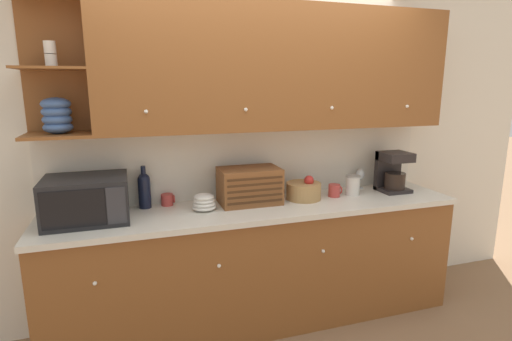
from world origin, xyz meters
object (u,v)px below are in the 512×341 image
(wine_bottle, at_px, (144,189))
(bread_box, at_px, (249,186))
(microwave, at_px, (87,199))
(mug, at_px, (168,200))
(bowl_stack_on_counter, at_px, (204,202))
(mug_blue_second, at_px, (334,190))
(wine_glass, at_px, (360,175))
(storage_canister, at_px, (353,185))
(coffee_maker, at_px, (393,171))
(fruit_basket, at_px, (304,190))

(wine_bottle, xyz_separation_m, bread_box, (0.76, -0.12, -0.01))
(microwave, height_order, mug, microwave)
(bowl_stack_on_counter, height_order, mug_blue_second, bowl_stack_on_counter)
(bowl_stack_on_counter, distance_m, wine_glass, 1.41)
(storage_canister, bearing_deg, bowl_stack_on_counter, -178.84)
(mug_blue_second, bearing_deg, bread_box, 176.75)
(mug, bearing_deg, bread_box, -12.64)
(mug, relative_size, mug_blue_second, 0.96)
(wine_bottle, relative_size, mug, 3.11)
(bowl_stack_on_counter, distance_m, storage_canister, 1.23)
(storage_canister, relative_size, coffee_maker, 0.48)
(mug_blue_second, bearing_deg, fruit_basket, 177.64)
(bread_box, bearing_deg, wine_glass, 6.81)
(storage_canister, bearing_deg, bread_box, 177.46)
(bread_box, xyz_separation_m, mug_blue_second, (0.70, -0.04, -0.09))
(mug, xyz_separation_m, mug_blue_second, (1.30, -0.17, 0.01))
(mug_blue_second, height_order, storage_canister, storage_canister)
(fruit_basket, xyz_separation_m, storage_canister, (0.43, -0.01, 0.01))
(bread_box, height_order, wine_glass, bread_box)
(bread_box, relative_size, mug_blue_second, 4.32)
(microwave, xyz_separation_m, mug, (0.53, 0.19, -0.10))
(wine_bottle, bearing_deg, coffee_maker, -4.40)
(wine_bottle, distance_m, wine_glass, 1.79)
(microwave, relative_size, wine_glass, 3.06)
(wine_glass, bearing_deg, mug, 179.64)
(bread_box, xyz_separation_m, fruit_basket, (0.44, -0.03, -0.07))
(fruit_basket, relative_size, storage_canister, 1.70)
(coffee_maker, bearing_deg, wine_bottle, 175.60)
(bread_box, xyz_separation_m, wine_glass, (1.04, 0.12, -0.02))
(wine_bottle, height_order, coffee_maker, coffee_maker)
(fruit_basket, distance_m, storage_canister, 0.43)
(bowl_stack_on_counter, relative_size, wine_glass, 1.04)
(microwave, bearing_deg, mug, 19.22)
(storage_canister, bearing_deg, mug_blue_second, -179.56)
(wine_glass, height_order, coffee_maker, coffee_maker)
(mug, bearing_deg, wine_bottle, -176.28)
(mug, relative_size, wine_glass, 0.59)
(bread_box, bearing_deg, mug_blue_second, -3.25)
(storage_canister, bearing_deg, wine_bottle, 174.31)
(storage_canister, distance_m, coffee_maker, 0.39)
(microwave, height_order, coffee_maker, coffee_maker)
(microwave, distance_m, mug_blue_second, 1.84)
(coffee_maker, bearing_deg, mug_blue_second, -179.07)
(mug, distance_m, wine_glass, 1.63)
(wine_glass, bearing_deg, fruit_basket, -165.70)
(wine_bottle, xyz_separation_m, coffee_maker, (2.01, -0.15, 0.02))
(mug_blue_second, height_order, wine_glass, wine_glass)
(fruit_basket, bearing_deg, mug, 171.06)
(bread_box, height_order, fruit_basket, bread_box)
(bowl_stack_on_counter, distance_m, fruit_basket, 0.80)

